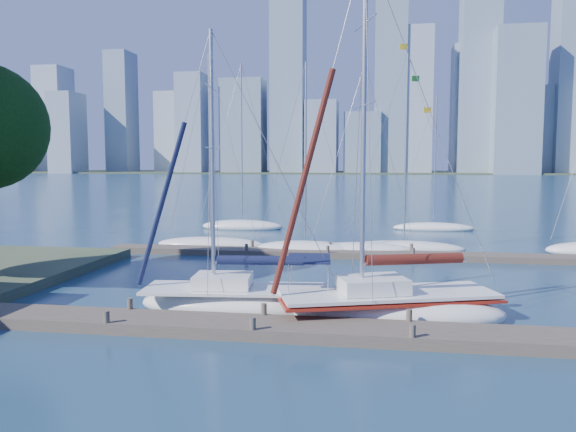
# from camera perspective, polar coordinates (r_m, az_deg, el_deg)

# --- Properties ---
(ground) EXTENTS (700.00, 700.00, 0.00)m
(ground) POSITION_cam_1_polar(r_m,az_deg,el_deg) (19.31, -2.99, -11.83)
(ground) COLOR #163349
(ground) RESTS_ON ground
(near_dock) EXTENTS (26.00, 2.00, 0.40)m
(near_dock) POSITION_cam_1_polar(r_m,az_deg,el_deg) (19.25, -2.99, -11.26)
(near_dock) COLOR #433B31
(near_dock) RESTS_ON ground
(far_dock) EXTENTS (30.00, 1.80, 0.36)m
(far_dock) POSITION_cam_1_polar(r_m,az_deg,el_deg) (34.53, 5.84, -3.86)
(far_dock) COLOR #433B31
(far_dock) RESTS_ON ground
(far_shore) EXTENTS (800.00, 100.00, 1.50)m
(far_shore) POSITION_cam_1_polar(r_m,az_deg,el_deg) (338.10, 8.42, 4.37)
(far_shore) COLOR #38472D
(far_shore) RESTS_ON ground
(sailboat_navy) EXTENTS (7.94, 3.26, 11.23)m
(sailboat_navy) POSITION_cam_1_polar(r_m,az_deg,el_deg) (21.98, -5.21, -7.30)
(sailboat_navy) COLOR white
(sailboat_navy) RESTS_ON ground
(sailboat_maroon) EXTENTS (8.93, 5.31, 13.89)m
(sailboat_maroon) POSITION_cam_1_polar(r_m,az_deg,el_deg) (21.12, 10.03, -7.36)
(sailboat_maroon) COLOR white
(sailboat_maroon) RESTS_ON ground
(bg_boat_0) EXTENTS (7.74, 4.91, 13.23)m
(bg_boat_0) POSITION_cam_1_polar(r_m,az_deg,el_deg) (38.52, -7.83, -2.81)
(bg_boat_0) COLOR white
(bg_boat_0) RESTS_ON ground
(bg_boat_1) EXTENTS (7.16, 4.60, 12.33)m
(bg_boat_1) POSITION_cam_1_polar(r_m,az_deg,el_deg) (35.93, 1.78, -3.33)
(bg_boat_1) COLOR white
(bg_boat_1) RESTS_ON ground
(bg_boat_2) EXTENTS (7.03, 4.30, 12.25)m
(bg_boat_2) POSITION_cam_1_polar(r_m,az_deg,el_deg) (35.91, 7.61, -3.40)
(bg_boat_2) COLOR white
(bg_boat_2) RESTS_ON ground
(bg_boat_3) EXTENTS (8.06, 4.16, 12.93)m
(bg_boat_3) POSITION_cam_1_polar(r_m,az_deg,el_deg) (37.28, 11.70, -3.16)
(bg_boat_3) COLOR white
(bg_boat_3) RESTS_ON ground
(bg_boat_6) EXTENTS (7.52, 4.95, 14.52)m
(bg_boat_6) POSITION_cam_1_polar(r_m,az_deg,el_deg) (49.04, -4.66, -0.97)
(bg_boat_6) COLOR white
(bg_boat_6) RESTS_ON ground
(bg_boat_7) EXTENTS (7.02, 4.61, 11.71)m
(bg_boat_7) POSITION_cam_1_polar(r_m,az_deg,el_deg) (49.61, 14.57, -1.13)
(bg_boat_7) COLOR white
(bg_boat_7) RESTS_ON ground
(skyline) EXTENTS (501.27, 51.31, 122.61)m
(skyline) POSITION_cam_1_polar(r_m,az_deg,el_deg) (310.57, 12.10, 11.01)
(skyline) COLOR slate
(skyline) RESTS_ON ground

